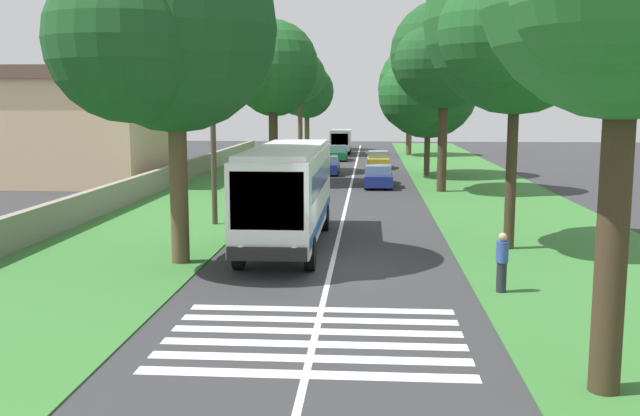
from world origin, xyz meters
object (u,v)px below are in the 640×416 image
object	(u,v)px
trailing_car_1	(327,166)
roadside_tree_left_4	(305,93)
trailing_car_2	(378,160)
roadside_tree_right_2	(512,26)
roadside_tree_left_3	(167,36)
roadside_tree_right_1	(425,91)
roadside_tree_left_1	(273,82)
trailing_minibus_0	(341,139)
pedestrian	(502,262)
roadside_building	(96,125)
roadside_tree_left_2	(298,78)
utility_pole	(213,129)
coach_bus	(288,189)
roadside_tree_left_0	(270,69)
roadside_tree_right_0	(442,58)
trailing_car_0	(378,177)
roadside_tree_right_3	(408,95)
trailing_car_3	(338,153)

from	to	relation	value
trailing_car_1	roadside_tree_left_4	world-z (taller)	roadside_tree_left_4
trailing_car_2	roadside_tree_right_2	xyz separation A→B (m)	(-33.48, -4.25, 7.33)
roadside_tree_left_3	roadside_tree_right_1	size ratio (longest dim) A/B	1.08
roadside_tree_left_1	roadside_tree_right_1	xyz separation A→B (m)	(-2.00, -11.40, -0.76)
trailing_minibus_0	roadside_tree_right_1	bearing A→B (deg)	-163.33
trailing_car_2	pedestrian	distance (m)	39.89
trailing_car_2	roadside_building	size ratio (longest dim) A/B	0.31
roadside_tree_left_2	utility_pole	world-z (taller)	roadside_tree_left_2
trailing_car_2	trailing_car_1	bearing A→B (deg)	146.35
coach_bus	trailing_car_2	xyz separation A→B (m)	(33.43, -3.72, -1.48)
roadside_tree_left_0	roadside_tree_right_0	xyz separation A→B (m)	(-3.20, -10.70, 0.44)
roadside_tree_right_0	roadside_tree_right_1	size ratio (longest dim) A/B	1.13
trailing_car_0	utility_pole	size ratio (longest dim) A/B	0.53
roadside_tree_left_0	pedestrian	xyz separation A→B (m)	(-26.88, -10.23, -6.64)
roadside_building	roadside_tree_left_2	bearing A→B (deg)	-25.76
trailing_car_1	roadside_tree_left_2	world-z (taller)	roadside_tree_left_2
trailing_car_1	trailing_car_2	size ratio (longest dim) A/B	1.00
roadside_tree_right_2	pedestrian	bearing A→B (deg)	168.88
roadside_tree_left_4	roadside_tree_right_3	size ratio (longest dim) A/B	1.03
trailing_car_1	roadside_building	distance (m)	16.90
trailing_minibus_0	roadside_tree_right_0	bearing A→B (deg)	-167.62
roadside_tree_left_0	roadside_tree_right_0	distance (m)	11.17
trailing_car_2	roadside_tree_right_3	size ratio (longest dim) A/B	0.45
trailing_car_2	roadside_tree_left_3	xyz separation A→B (m)	(-36.68, 7.20, 6.76)
trailing_car_2	roadside_tree_right_3	xyz separation A→B (m)	(14.95, -3.13, 5.52)
trailing_minibus_0	roadside_building	distance (m)	32.35
roadside_building	trailing_car_1	bearing A→B (deg)	-72.62
coach_bus	trailing_car_2	world-z (taller)	coach_bus
trailing_car_1	roadside_tree_left_3	size ratio (longest dim) A/B	0.39
coach_bus	utility_pole	bearing A→B (deg)	40.07
trailing_minibus_0	roadside_tree_left_1	distance (m)	22.80
trailing_car_1	trailing_car_0	bearing A→B (deg)	-154.98
roadside_tree_right_1	trailing_car_3	bearing A→B (deg)	25.88
roadside_tree_right_0	trailing_minibus_0	bearing A→B (deg)	12.38
roadside_tree_right_1	coach_bus	bearing A→B (deg)	165.43
trailing_car_3	roadside_tree_left_4	size ratio (longest dim) A/B	0.44
roadside_tree_right_2	utility_pole	bearing A→B (deg)	68.92
roadside_tree_left_4	roadside_tree_right_2	world-z (taller)	roadside_tree_right_2
trailing_car_2	roadside_tree_right_3	distance (m)	16.24
trailing_car_2	roadside_tree_left_3	bearing A→B (deg)	168.89
trailing_car_0	roadside_tree_right_1	size ratio (longest dim) A/B	0.43
roadside_tree_left_1	roadside_tree_left_3	xyz separation A→B (m)	(-32.17, -0.92, 0.43)
roadside_tree_right_0	trailing_car_2	bearing A→B (deg)	12.22
trailing_car_2	roadside_tree_right_3	bearing A→B (deg)	-11.82
roadside_tree_left_3	trailing_car_3	bearing A→B (deg)	-4.45
trailing_car_1	roadside_tree_left_3	bearing A→B (deg)	173.92
trailing_minibus_0	roadside_tree_right_0	size ratio (longest dim) A/B	0.53
roadside_tree_left_0	roadside_tree_left_4	xyz separation A→B (m)	(36.01, 1.00, -0.99)
roadside_tree_left_3	roadside_tree_left_4	distance (m)	59.81
roadside_tree_right_1	roadside_tree_left_0	bearing A→B (deg)	121.29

